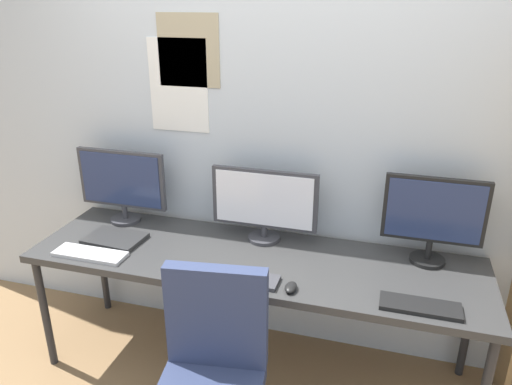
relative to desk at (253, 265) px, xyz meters
name	(u,v)px	position (x,y,z in m)	size (l,w,h in m)	color
wall_back	(274,134)	(0.00, 0.42, 0.61)	(4.80, 0.11, 2.60)	silver
desk	(253,265)	(0.00, 0.00, 0.00)	(2.40, 0.68, 0.74)	#333333
monitor_left	(122,183)	(-0.88, 0.21, 0.30)	(0.55, 0.18, 0.45)	#38383D
monitor_center	(264,203)	(0.00, 0.21, 0.28)	(0.60, 0.18, 0.42)	#38383D
monitor_right	(434,216)	(0.88, 0.21, 0.31)	(0.50, 0.18, 0.46)	black
keyboard_left	(90,254)	(-0.84, -0.23, 0.06)	(0.40, 0.13, 0.02)	silver
keyboard_center	(240,278)	(0.00, -0.23, 0.06)	(0.38, 0.13, 0.02)	#38383D
keyboard_right	(420,306)	(0.84, -0.23, 0.06)	(0.35, 0.13, 0.02)	black
computer_mouse	(291,287)	(0.26, -0.25, 0.06)	(0.06, 0.10, 0.03)	black
laptop_closed	(115,239)	(-0.81, -0.04, 0.06)	(0.32, 0.22, 0.02)	#2D2D2D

